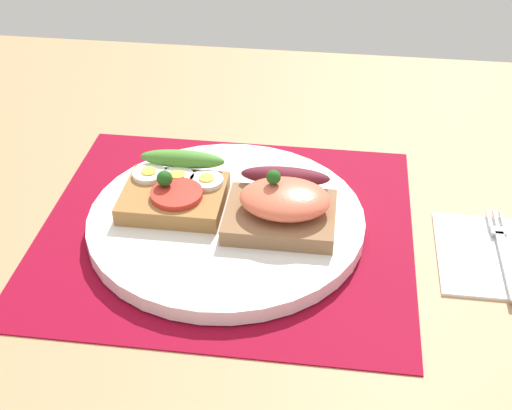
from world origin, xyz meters
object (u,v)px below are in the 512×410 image
object	(u,v)px
fork	(503,249)
napkin	(508,256)
plate	(226,221)
sandwich_egg_tomato	(175,189)
sandwich_salmon	(283,204)

from	to	relation	value
fork	napkin	bearing A→B (deg)	-32.01
plate	napkin	bearing A→B (deg)	-1.88
plate	napkin	world-z (taller)	plate
sandwich_egg_tomato	napkin	world-z (taller)	sandwich_egg_tomato
sandwich_egg_tomato	napkin	distance (cm)	33.12
plate	napkin	size ratio (longest dim) A/B	2.06
plate	sandwich_salmon	xyz separation A→B (cm)	(5.65, -0.20, 2.76)
sandwich_egg_tomato	sandwich_salmon	world-z (taller)	sandwich_salmon
sandwich_salmon	fork	world-z (taller)	sandwich_salmon
napkin	fork	world-z (taller)	fork
plate	fork	size ratio (longest dim) A/B	2.04
sandwich_egg_tomato	fork	bearing A→B (deg)	-4.15
sandwich_salmon	sandwich_egg_tomato	bearing A→B (deg)	169.98
plate	sandwich_egg_tomato	distance (cm)	6.12
sandwich_egg_tomato	napkin	xyz separation A→B (cm)	(32.88, -2.66, -2.95)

